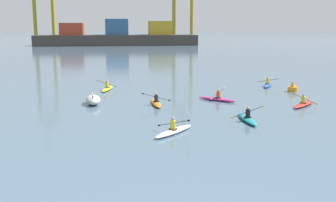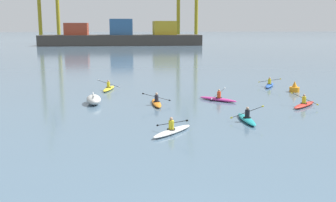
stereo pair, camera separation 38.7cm
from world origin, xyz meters
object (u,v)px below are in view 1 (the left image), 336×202
channel_buoy (293,88)px  kayak_blue (268,85)px  container_barge (117,37)px  kayak_teal (247,118)px  kayak_orange (156,103)px  kayak_red (303,104)px  kayak_white (174,130)px  kayak_yellow (107,88)px  kayak_magenta (217,99)px  capsized_dinghy (93,100)px

channel_buoy → kayak_blue: bearing=106.6°
container_barge → kayak_blue: container_barge is taller
kayak_blue → kayak_teal: 15.66m
kayak_teal → kayak_orange: bearing=130.2°
channel_buoy → kayak_red: size_ratio=0.34×
channel_buoy → kayak_red: bearing=-108.4°
container_barge → kayak_white: (1.64, -105.01, -2.46)m
kayak_yellow → kayak_teal: (8.92, -13.83, -0.00)m
kayak_white → kayak_teal: kayak_teal is taller
kayak_red → kayak_yellow: 17.63m
container_barge → kayak_teal: bearing=-86.3°
kayak_white → kayak_magenta: kayak_magenta is taller
kayak_teal → channel_buoy: bearing=53.2°
kayak_blue → channel_buoy: bearing=-73.4°
capsized_dinghy → kayak_orange: kayak_orange is taller
kayak_orange → capsized_dinghy: bearing=169.3°
kayak_orange → kayak_magenta: (5.07, 1.01, 0.00)m
kayak_yellow → kayak_blue: (15.82, 0.23, -0.00)m
kayak_orange → kayak_yellow: bearing=116.0°
container_barge → kayak_red: container_barge is taller
kayak_yellow → kayak_teal: size_ratio=1.01×
capsized_dinghy → kayak_red: bearing=-10.7°
container_barge → kayak_yellow: bearing=-91.4°
kayak_white → channel_buoy: bearing=44.8°
container_barge → kayak_yellow: container_barge is taller
kayak_red → kayak_blue: 10.07m
channel_buoy → kayak_blue: 3.61m
container_barge → capsized_dinghy: size_ratio=18.22×
kayak_blue → kayak_yellow: bearing=-179.2°
capsized_dinghy → kayak_orange: (4.77, -0.90, -0.18)m
kayak_blue → kayak_magenta: 9.85m
container_barge → kayak_red: bearing=-82.8°
kayak_blue → container_barge: bearing=98.7°
kayak_blue → kayak_magenta: size_ratio=1.15×
channel_buoy → capsized_dinghy: bearing=-168.6°
container_barge → kayak_orange: 96.65m
container_barge → kayak_white: container_barge is taller
container_barge → kayak_blue: (13.61, -88.65, -2.46)m
container_barge → kayak_orange: size_ratio=14.36×
kayak_yellow → kayak_magenta: kayak_yellow is taller
channel_buoy → kayak_magenta: (-8.02, -3.49, -0.19)m
kayak_orange → kayak_yellow: kayak_yellow is taller
kayak_orange → kayak_yellow: size_ratio=0.99×
channel_buoy → kayak_magenta: channel_buoy is taller
kayak_yellow → capsized_dinghy: bearing=-98.4°
kayak_red → kayak_teal: size_ratio=0.85×
kayak_teal → kayak_magenta: (-0.08, 7.11, 0.00)m
capsized_dinghy → channel_buoy: bearing=11.4°
kayak_yellow → kayak_white: bearing=-76.6°
kayak_teal → kayak_magenta: size_ratio=1.21×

